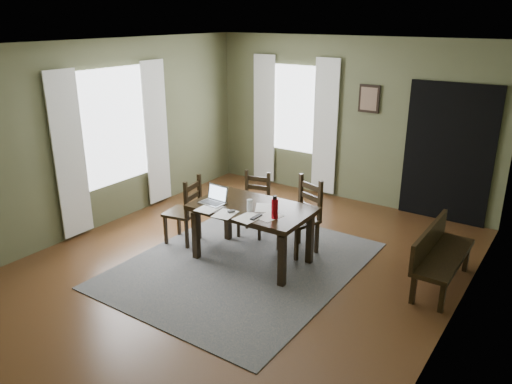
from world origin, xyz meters
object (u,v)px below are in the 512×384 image
Objects in this scene: dining_table at (252,213)px; chair_end at (185,211)px; bench at (438,252)px; laptop at (215,198)px; chair_back_left at (254,205)px; chair_back_right at (301,217)px; water_bottle at (275,208)px.

chair_end is (-1.07, -0.07, -0.19)m from dining_table.
chair_end is 0.74× the size of bench.
dining_table is at bearing 83.43° from chair_end.
chair_end is 0.70m from laptop.
chair_back_left is 0.89× the size of chair_back_right.
chair_back_right is 1.18m from laptop.
dining_table is at bearing 158.73° from water_bottle.
dining_table is 1.67× the size of chair_back_left.
chair_back_right is 1.75m from bench.
bench is (2.12, 0.71, -0.23)m from dining_table.
chair_back_left is 2.73× the size of laptop.
dining_table is 2.25m from bench.
chair_back_right reaches higher than laptop.
laptop is (-2.59, -0.87, 0.38)m from bench.
chair_back_left reaches higher than bench.
water_bottle reaches higher than chair_end.
chair_back_right is at bearing 44.55° from laptop.
chair_back_right is (0.38, 0.59, -0.17)m from dining_table.
chair_back_right is at bearing 56.07° from dining_table.
dining_table is 0.52m from laptop.
water_bottle is at bearing -66.89° from chair_back_right.
dining_table is 1.49× the size of chair_back_right.
water_bottle is at bearing -57.70° from chair_back_left.
chair_back_right reaches higher than dining_table.
water_bottle is at bearing 117.51° from bench.
chair_end is 2.90× the size of laptop.
bench is (3.20, 0.78, -0.04)m from chair_end.
chair_back_left reaches higher than dining_table.
water_bottle reaches higher than chair_back_right.
bench is (2.58, -0.00, -0.01)m from chair_back_left.
chair_end is at bearing 103.78° from bench.
laptop reaches higher than chair_back_left.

